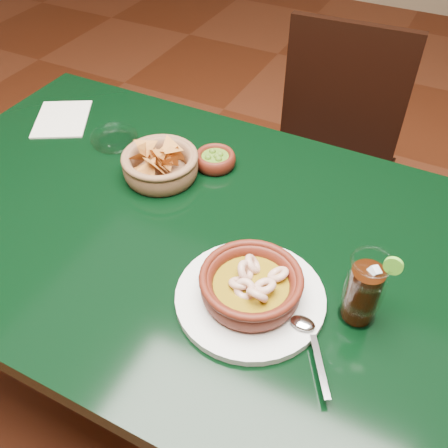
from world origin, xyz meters
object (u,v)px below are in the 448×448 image
at_px(dining_table, 171,251).
at_px(chip_basket, 160,165).
at_px(dining_chair, 327,159).
at_px(cola_drink, 364,290).
at_px(shrimp_plate, 251,289).

height_order(dining_table, chip_basket, chip_basket).
distance_m(dining_table, dining_chair, 0.74).
bearing_deg(cola_drink, chip_basket, 160.84).
relative_size(dining_table, cola_drink, 7.74).
distance_m(shrimp_plate, cola_drink, 0.18).
distance_m(dining_table, chip_basket, 0.19).
xyz_separation_m(dining_table, shrimp_plate, (0.24, -0.11, 0.13)).
bearing_deg(chip_basket, dining_chair, 69.07).
bearing_deg(dining_table, dining_chair, 78.60).
relative_size(dining_chair, cola_drink, 5.69).
distance_m(dining_chair, shrimp_plate, 0.88).
height_order(chip_basket, cola_drink, cola_drink).
bearing_deg(chip_basket, dining_table, -52.80).
bearing_deg(dining_chair, cola_drink, -70.65).
height_order(dining_table, cola_drink, cola_drink).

